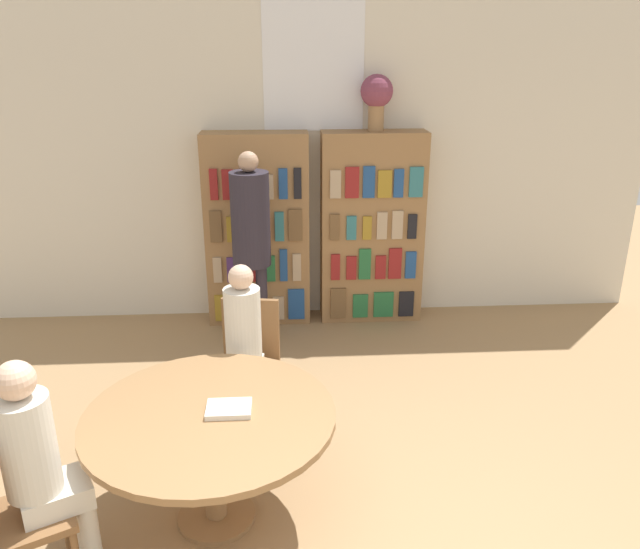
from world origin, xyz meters
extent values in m
cube|color=beige|center=(0.00, 3.99, 1.50)|extent=(6.40, 0.06, 3.00)
cube|color=white|center=(0.00, 3.95, 2.35)|extent=(0.90, 0.01, 1.10)
cube|color=olive|center=(-0.54, 3.80, 0.91)|extent=(0.96, 0.32, 1.81)
cube|color=olive|center=(-0.88, 3.63, 0.19)|extent=(0.15, 0.02, 0.26)
cube|color=#236638|center=(-0.72, 3.63, 0.20)|extent=(0.12, 0.02, 0.29)
cube|color=black|center=(-0.54, 3.63, 0.17)|extent=(0.12, 0.02, 0.22)
cube|color=tan|center=(-0.36, 3.63, 0.18)|extent=(0.11, 0.02, 0.23)
cube|color=navy|center=(-0.19, 3.63, 0.21)|extent=(0.16, 0.02, 0.31)
cube|color=tan|center=(-0.92, 3.63, 0.58)|extent=(0.08, 0.02, 0.25)
cube|color=#4C2D6B|center=(-0.79, 3.63, 0.57)|extent=(0.09, 0.02, 0.24)
cube|color=maroon|center=(-0.67, 3.63, 0.61)|extent=(0.08, 0.02, 0.31)
cube|color=maroon|center=(-0.55, 3.63, 0.59)|extent=(0.09, 0.02, 0.27)
cube|color=#236638|center=(-0.42, 3.63, 0.58)|extent=(0.08, 0.02, 0.25)
cube|color=navy|center=(-0.30, 3.63, 0.61)|extent=(0.07, 0.02, 0.31)
cube|color=tan|center=(-0.18, 3.63, 0.59)|extent=(0.08, 0.02, 0.27)
cube|color=brown|center=(-0.91, 3.63, 0.99)|extent=(0.11, 0.02, 0.29)
cube|color=olive|center=(-0.75, 3.63, 0.96)|extent=(0.12, 0.02, 0.24)
cube|color=#2D707A|center=(-0.61, 3.63, 0.96)|extent=(0.12, 0.02, 0.22)
cube|color=maroon|center=(-0.48, 3.63, 0.96)|extent=(0.12, 0.02, 0.23)
cube|color=#2D707A|center=(-0.33, 3.63, 0.98)|extent=(0.08, 0.02, 0.27)
cube|color=brown|center=(-0.19, 3.63, 1.00)|extent=(0.13, 0.02, 0.30)
cube|color=maroon|center=(-0.90, 3.63, 1.38)|extent=(0.07, 0.02, 0.28)
cube|color=maroon|center=(-0.78, 3.63, 1.38)|extent=(0.10, 0.02, 0.27)
cube|color=maroon|center=(-0.67, 3.63, 1.37)|extent=(0.07, 0.02, 0.26)
cube|color=tan|center=(-0.54, 3.63, 1.37)|extent=(0.10, 0.02, 0.25)
cube|color=tan|center=(-0.42, 3.63, 1.35)|extent=(0.09, 0.02, 0.22)
cube|color=navy|center=(-0.29, 3.63, 1.38)|extent=(0.08, 0.02, 0.27)
cube|color=black|center=(-0.16, 3.63, 1.38)|extent=(0.07, 0.02, 0.28)
cube|color=olive|center=(0.54, 3.80, 0.91)|extent=(0.96, 0.32, 1.81)
cube|color=brown|center=(0.21, 3.63, 0.21)|extent=(0.15, 0.02, 0.31)
cube|color=#236638|center=(0.43, 3.63, 0.18)|extent=(0.14, 0.02, 0.24)
cube|color=#236638|center=(0.65, 3.63, 0.19)|extent=(0.19, 0.02, 0.25)
cube|color=black|center=(0.87, 3.63, 0.19)|extent=(0.14, 0.02, 0.25)
cube|color=maroon|center=(0.18, 3.63, 0.58)|extent=(0.08, 0.02, 0.25)
cube|color=maroon|center=(0.33, 3.63, 0.57)|extent=(0.09, 0.02, 0.23)
cube|color=#236638|center=(0.46, 3.63, 0.60)|extent=(0.11, 0.02, 0.30)
cube|color=maroon|center=(0.61, 3.63, 0.57)|extent=(0.10, 0.02, 0.23)
cube|color=maroon|center=(0.75, 3.63, 0.60)|extent=(0.12, 0.02, 0.30)
cube|color=navy|center=(0.90, 3.63, 0.59)|extent=(0.10, 0.02, 0.26)
cube|color=brown|center=(0.17, 3.63, 0.97)|extent=(0.09, 0.02, 0.24)
cube|color=#2D707A|center=(0.33, 3.63, 0.96)|extent=(0.09, 0.02, 0.22)
cube|color=olive|center=(0.47, 3.63, 0.96)|extent=(0.08, 0.02, 0.22)
cube|color=tan|center=(0.61, 3.63, 0.98)|extent=(0.09, 0.02, 0.26)
cube|color=tan|center=(0.75, 3.63, 0.98)|extent=(0.10, 0.02, 0.27)
cube|color=black|center=(0.89, 3.63, 0.96)|extent=(0.08, 0.02, 0.23)
cube|color=tan|center=(0.18, 3.63, 1.37)|extent=(0.10, 0.02, 0.25)
cube|color=maroon|center=(0.33, 3.63, 1.38)|extent=(0.12, 0.02, 0.28)
cube|color=navy|center=(0.48, 3.63, 1.38)|extent=(0.11, 0.02, 0.29)
cube|color=olive|center=(0.62, 3.63, 1.36)|extent=(0.13, 0.02, 0.25)
cube|color=navy|center=(0.75, 3.63, 1.37)|extent=(0.09, 0.02, 0.26)
cube|color=#2D707A|center=(0.91, 3.63, 1.38)|extent=(0.13, 0.02, 0.27)
cylinder|color=#997047|center=(0.55, 3.80, 1.93)|extent=(0.14, 0.14, 0.23)
sphere|color=brown|center=(0.55, 3.80, 2.16)|extent=(0.29, 0.29, 0.29)
cylinder|color=olive|center=(-0.71, 1.03, 0.01)|extent=(0.44, 0.44, 0.03)
cylinder|color=olive|center=(-0.71, 1.03, 0.35)|extent=(0.12, 0.12, 0.63)
cylinder|color=olive|center=(-0.71, 1.03, 0.68)|extent=(1.36, 1.36, 0.04)
cube|color=brown|center=(-1.55, 0.61, 0.43)|extent=(0.54, 0.54, 0.04)
cylinder|color=brown|center=(-1.48, 0.84, 0.20)|extent=(0.04, 0.04, 0.41)
cube|color=brown|center=(-0.57, 1.96, 0.43)|extent=(0.46, 0.46, 0.04)
cube|color=brown|center=(-0.54, 2.14, 0.67)|extent=(0.40, 0.10, 0.45)
cylinder|color=brown|center=(-0.43, 1.77, 0.20)|extent=(0.04, 0.04, 0.41)
cylinder|color=brown|center=(-0.76, 1.82, 0.20)|extent=(0.04, 0.04, 0.41)
cylinder|color=brown|center=(-0.37, 2.10, 0.20)|extent=(0.04, 0.04, 0.41)
cylinder|color=brown|center=(-0.71, 2.16, 0.20)|extent=(0.04, 0.04, 0.41)
cube|color=beige|center=(-0.59, 1.82, 0.51)|extent=(0.29, 0.35, 0.12)
cylinder|color=beige|center=(-0.58, 1.90, 0.82)|extent=(0.24, 0.24, 0.50)
sphere|color=#DBB293|center=(-0.58, 1.90, 1.15)|extent=(0.16, 0.16, 0.16)
cylinder|color=beige|center=(-0.54, 1.70, 0.22)|extent=(0.10, 0.10, 0.45)
cylinder|color=beige|center=(-0.67, 1.72, 0.22)|extent=(0.10, 0.10, 0.45)
cube|color=beige|center=(-1.43, 0.67, 0.51)|extent=(0.40, 0.37, 0.12)
cylinder|color=beige|center=(-1.50, 0.63, 0.82)|extent=(0.25, 0.25, 0.50)
sphere|color=#DBB293|center=(-1.50, 0.63, 1.16)|extent=(0.18, 0.18, 0.18)
cylinder|color=beige|center=(-1.36, 0.78, 0.22)|extent=(0.10, 0.10, 0.45)
cylinder|color=beige|center=(-1.29, 0.66, 0.22)|extent=(0.10, 0.10, 0.45)
cylinder|color=#28232D|center=(-0.65, 3.29, 0.37)|extent=(0.10, 0.10, 0.75)
cylinder|color=#28232D|center=(-0.50, 3.29, 0.37)|extent=(0.10, 0.10, 0.75)
cylinder|color=#28232D|center=(-0.57, 3.29, 1.15)|extent=(0.33, 0.33, 0.81)
sphere|color=tan|center=(-0.57, 3.29, 1.64)|extent=(0.17, 0.17, 0.17)
cylinder|color=#28232D|center=(-0.48, 3.58, 1.35)|extent=(0.07, 0.30, 0.07)
cube|color=silver|center=(-0.61, 1.04, 0.72)|extent=(0.24, 0.18, 0.03)
camera|label=1|loc=(-0.30, -1.85, 2.55)|focal=35.00mm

